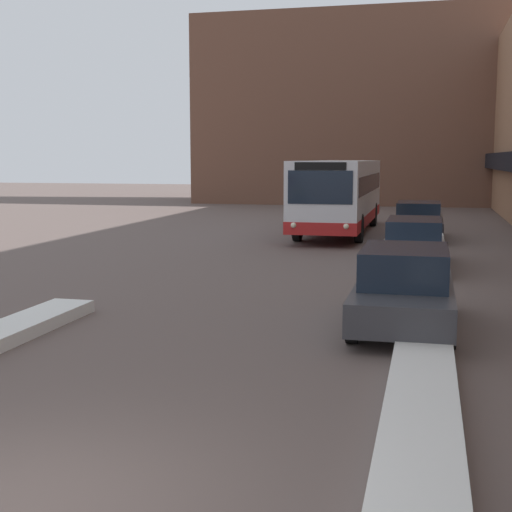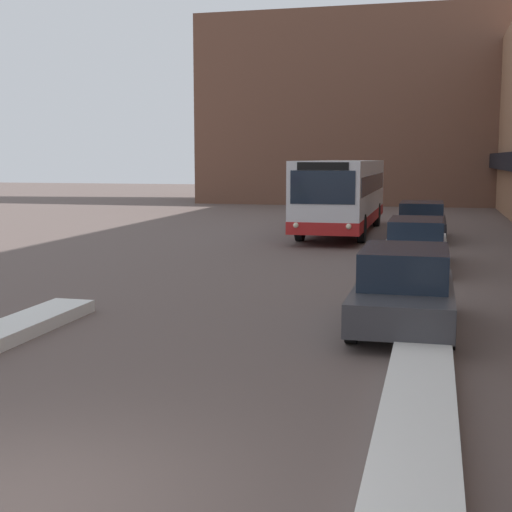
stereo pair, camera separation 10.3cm
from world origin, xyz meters
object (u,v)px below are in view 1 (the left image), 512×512
city_bus (340,193)px  parked_car_middle (414,243)px  parked_car_back (418,221)px  parked_car_front (404,288)px

city_bus → parked_car_middle: city_bus is taller
city_bus → parked_car_back: bearing=-25.2°
parked_car_front → parked_car_back: size_ratio=0.93×
parked_car_front → parked_car_middle: bearing=90.0°
parked_car_front → parked_car_middle: parked_car_front is taller
city_bus → parked_car_back: 3.83m
city_bus → parked_car_front: city_bus is taller
parked_car_front → parked_car_back: (0.00, 15.55, -0.02)m
city_bus → parked_car_middle: size_ratio=2.36×
city_bus → parked_car_middle: (3.35, -9.15, -0.99)m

